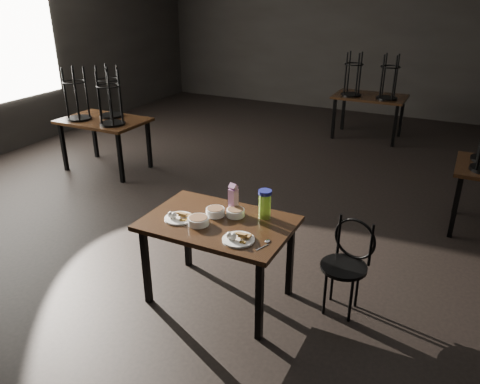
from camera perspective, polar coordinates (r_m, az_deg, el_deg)
The scene contains 13 objects.
room at distance 4.33m, azimuth 3.90°, elevation 21.57°, with size 12.00×12.04×3.22m.
main_table at distance 3.84m, azimuth -2.67°, elevation -4.61°, with size 1.20×0.80×0.75m.
plate_left at distance 3.86m, azimuth -7.50°, elevation -3.02°, with size 0.24×0.24×0.08m.
plate_right at distance 3.52m, azimuth -0.25°, elevation -5.62°, with size 0.25×0.25×0.08m.
bowl_near at distance 3.89m, azimuth -3.03°, elevation -2.40°, with size 0.16×0.16×0.06m.
bowl_far at distance 3.87m, azimuth -0.54°, elevation -2.50°, with size 0.15×0.15×0.06m.
bowl_big at distance 3.76m, azimuth -5.10°, elevation -3.49°, with size 0.17×0.17×0.06m.
juice_carton at distance 3.91m, azimuth -0.82°, elevation -0.82°, with size 0.08×0.08×0.26m.
water_bottle at distance 3.81m, azimuth 3.05°, elevation -1.44°, with size 0.15×0.15×0.24m.
spoon at distance 3.51m, azimuth 3.28°, elevation -6.09°, with size 0.06×0.19×0.01m.
bentwood_chair at distance 3.93m, azimuth 13.00°, elevation -7.93°, with size 0.40×0.40×0.79m.
bg_table_left at distance 6.98m, azimuth -16.43°, elevation 8.69°, with size 1.20×0.80×1.48m.
bg_table_far at distance 8.49m, azimuth 15.54°, elevation 11.22°, with size 1.20×0.80×1.48m.
Camera 1 is at (1.62, -3.98, 2.51)m, focal length 35.00 mm.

